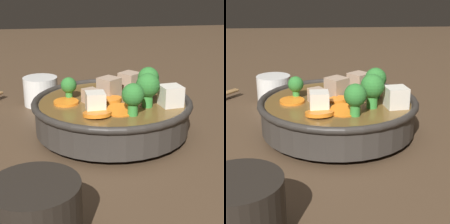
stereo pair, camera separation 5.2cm
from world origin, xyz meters
TOP-DOWN VIEW (x-y plane):
  - ground_plane at (0.00, 0.00)m, footprint 3.00×3.00m
  - stirfry_bowl at (-0.00, -0.00)m, footprint 0.29×0.29m
  - tea_cup at (0.19, 0.13)m, footprint 0.08×0.08m
  - dark_mug at (-0.29, 0.12)m, footprint 0.12×0.10m

SIDE VIEW (x-z plane):
  - ground_plane at x=0.00m, z-range 0.00..0.00m
  - tea_cup at x=0.19m, z-range 0.00..0.06m
  - dark_mug at x=-0.29m, z-range 0.00..0.07m
  - stirfry_bowl at x=0.00m, z-range -0.02..0.10m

